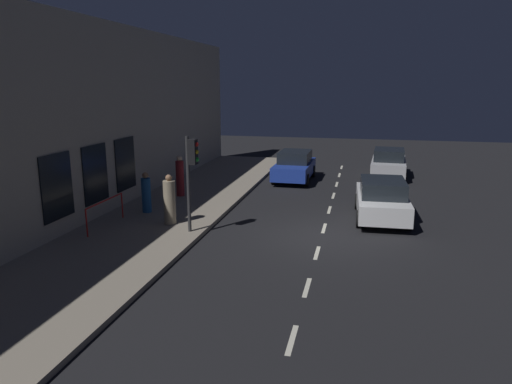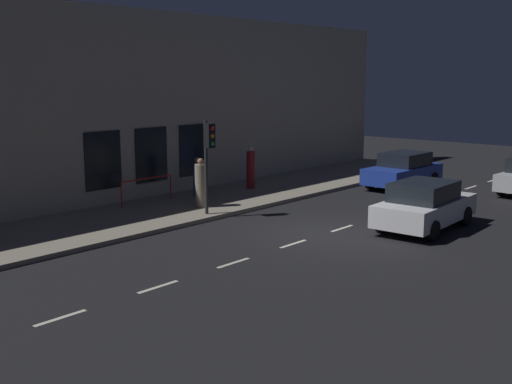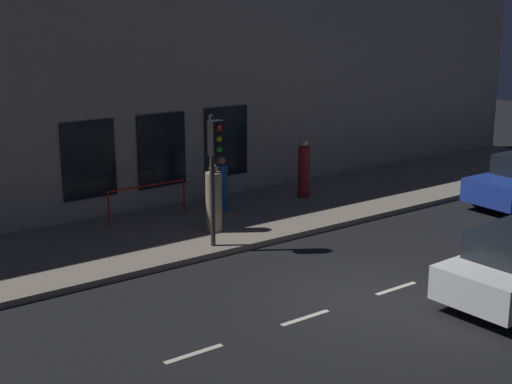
{
  "view_description": "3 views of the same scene",
  "coord_description": "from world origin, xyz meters",
  "views": [
    {
      "loc": [
        -1.21,
        15.43,
        5.14
      ],
      "look_at": [
        2.41,
        -0.41,
        1.36
      ],
      "focal_mm": 32.89,
      "sensor_mm": 36.0,
      "label": 1
    },
    {
      "loc": [
        -11.14,
        15.94,
        4.9
      ],
      "look_at": [
        1.67,
        1.4,
        1.35
      ],
      "focal_mm": 44.06,
      "sensor_mm": 36.0,
      "label": 2
    },
    {
      "loc": [
        -10.33,
        10.48,
        6.1
      ],
      "look_at": [
        2.38,
        1.06,
        2.01
      ],
      "focal_mm": 51.92,
      "sensor_mm": 36.0,
      "label": 3
    }
  ],
  "objects": [
    {
      "name": "lane_centre_line",
      "position": [
        0.0,
        -1.0,
        0.0
      ],
      "size": [
        0.12,
        27.2,
        0.01
      ],
      "color": "beige",
      "rests_on": "ground"
    },
    {
      "name": "pedestrian_0",
      "position": [
        6.76,
        -4.04,
        1.02
      ],
      "size": [
        0.46,
        0.46,
        1.85
      ],
      "rotation": [
        0.0,
        0.0,
        3.49
      ],
      "color": "maroon",
      "rests_on": "sidewalk"
    },
    {
      "name": "building_facade",
      "position": [
        8.8,
        -0.0,
        3.74
      ],
      "size": [
        0.65,
        32.0,
        7.49
      ],
      "color": "#B2A893",
      "rests_on": "ground"
    },
    {
      "name": "parked_car_2",
      "position": [
        2.32,
        -9.34,
        0.79
      ],
      "size": [
        1.96,
        4.23,
        1.58
      ],
      "rotation": [
        0.0,
        0.0,
        -0.02
      ],
      "color": "#1E389E",
      "rests_on": "ground"
    },
    {
      "name": "red_railing",
      "position": [
        7.56,
        1.01,
        0.89
      ],
      "size": [
        0.05,
        2.43,
        0.97
      ],
      "color": "red",
      "rests_on": "sidewalk"
    },
    {
      "name": "pedestrian_2",
      "position": [
        5.48,
        0.15,
        0.98
      ],
      "size": [
        0.58,
        0.58,
        1.82
      ],
      "rotation": [
        0.0,
        0.0,
        2.02
      ],
      "color": "gray",
      "rests_on": "sidewalk"
    },
    {
      "name": "pedestrian_1",
      "position": [
        7.01,
        -1.13,
        0.89
      ],
      "size": [
        0.47,
        0.47,
        1.61
      ],
      "rotation": [
        0.0,
        0.0,
        0.37
      ],
      "color": "#1E5189",
      "rests_on": "sidewalk"
    },
    {
      "name": "parked_car_0",
      "position": [
        -2.69,
        -11.52,
        0.79
      ],
      "size": [
        2.09,
        4.36,
        1.58
      ],
      "rotation": [
        0.0,
        0.0,
        3.09
      ],
      "color": "#B7B7BC",
      "rests_on": "ground"
    },
    {
      "name": "traffic_light",
      "position": [
        4.33,
        0.85,
        2.51
      ],
      "size": [
        0.46,
        0.32,
        3.29
      ],
      "color": "#2D2D30",
      "rests_on": "sidewalk"
    },
    {
      "name": "parked_car_1",
      "position": [
        -2.04,
        -2.71,
        0.79
      ],
      "size": [
        2.06,
        4.31,
        1.58
      ],
      "rotation": [
        0.0,
        0.0,
        3.18
      ],
      "color": "silver",
      "rests_on": "ground"
    },
    {
      "name": "ground_plane",
      "position": [
        0.0,
        0.0,
        0.0
      ],
      "size": [
        60.0,
        60.0,
        0.0
      ],
      "primitive_type": "plane",
      "color": "black"
    },
    {
      "name": "sidewalk",
      "position": [
        6.25,
        0.0,
        0.07
      ],
      "size": [
        4.5,
        32.0,
        0.15
      ],
      "color": "gray",
      "rests_on": "ground"
    }
  ]
}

